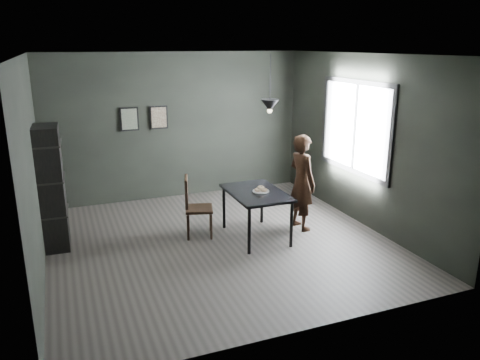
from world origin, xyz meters
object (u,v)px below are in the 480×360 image
object	(u,v)px
woman	(302,182)
wood_chair	(193,203)
white_plate	(261,192)
cafe_table	(256,196)
pendant_lamp	(270,105)
shelf_unit	(52,188)

from	to	relation	value
woman	wood_chair	xyz separation A→B (m)	(-1.73, 0.33, -0.24)
white_plate	wood_chair	xyz separation A→B (m)	(-0.95, 0.45, -0.21)
cafe_table	pendant_lamp	size ratio (longest dim) A/B	1.39
cafe_table	shelf_unit	distance (m)	3.03
cafe_table	wood_chair	distance (m)	0.99
woman	pendant_lamp	distance (m)	1.39
woman	wood_chair	world-z (taller)	woman
shelf_unit	wood_chair	bearing A→B (deg)	-7.92
pendant_lamp	woman	bearing A→B (deg)	-2.09
white_plate	woman	distance (m)	0.79
cafe_table	wood_chair	bearing A→B (deg)	155.49
white_plate	woman	size ratio (longest dim) A/B	0.15
shelf_unit	cafe_table	bearing A→B (deg)	-12.53
white_plate	pendant_lamp	world-z (taller)	pendant_lamp
white_plate	shelf_unit	world-z (taller)	shelf_unit
wood_chair	cafe_table	bearing A→B (deg)	-8.50
shelf_unit	woman	bearing A→B (deg)	-8.18
white_plate	wood_chair	size ratio (longest dim) A/B	0.24
cafe_table	woman	world-z (taller)	woman
woman	white_plate	bearing A→B (deg)	91.61
cafe_table	white_plate	bearing A→B (deg)	-34.27
woman	wood_chair	distance (m)	1.78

